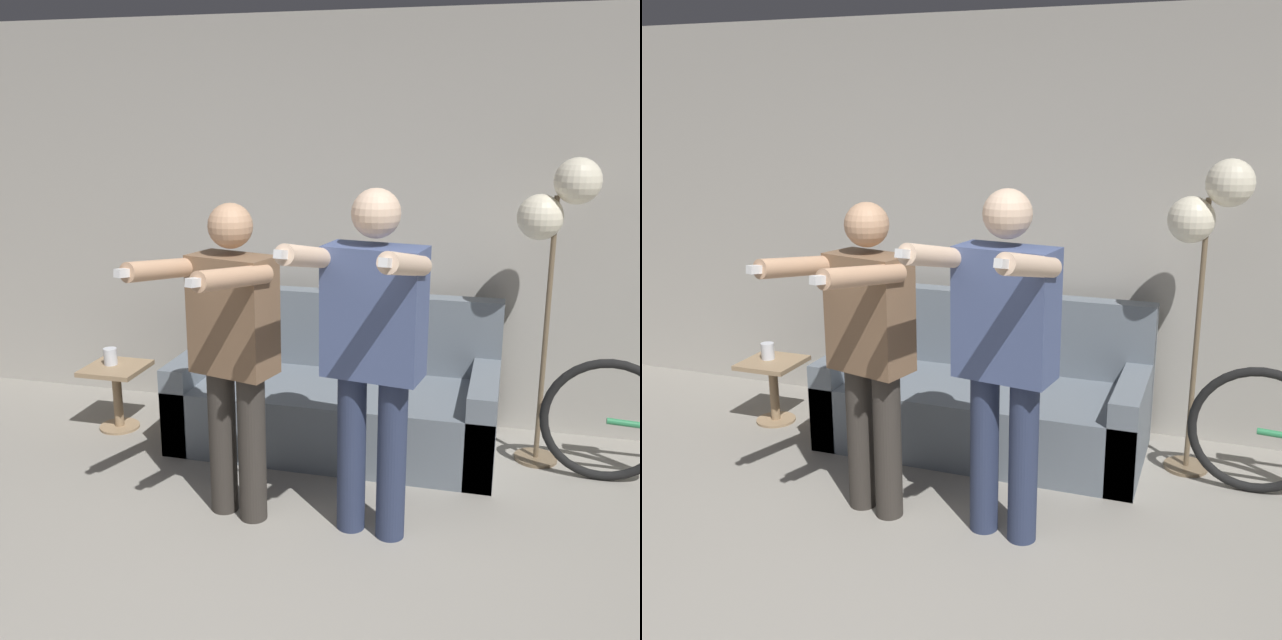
% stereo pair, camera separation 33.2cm
% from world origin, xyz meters
% --- Properties ---
extents(wall_back, '(10.00, 0.05, 2.60)m').
position_xyz_m(wall_back, '(0.00, 2.77, 1.30)').
color(wall_back, '#B7B2A8').
rests_on(wall_back, ground_plane).
extents(couch, '(1.94, 0.85, 0.90)m').
position_xyz_m(couch, '(0.02, 2.25, 0.28)').
color(couch, slate).
rests_on(couch, ground_plane).
extents(person_left, '(0.58, 0.75, 1.60)m').
position_xyz_m(person_left, '(-0.27, 1.25, 0.92)').
color(person_left, '#38332D').
rests_on(person_left, ground_plane).
extents(person_right, '(0.59, 0.72, 1.68)m').
position_xyz_m(person_right, '(0.42, 1.25, 0.98)').
color(person_right, '#2D3856').
rests_on(person_right, ground_plane).
extents(cat, '(0.46, 0.14, 0.18)m').
position_xyz_m(cat, '(0.09, 2.56, 0.98)').
color(cat, silver).
rests_on(cat, couch).
extents(floor_lamp, '(0.43, 0.25, 1.77)m').
position_xyz_m(floor_lamp, '(1.24, 2.30, 1.46)').
color(floor_lamp, '#756047').
rests_on(floor_lamp, ground_plane).
extents(side_table, '(0.37, 0.37, 0.43)m').
position_xyz_m(side_table, '(-1.41, 2.10, 0.30)').
color(side_table, '#A38460').
rests_on(side_table, ground_plane).
extents(cup, '(0.09, 0.09, 0.11)m').
position_xyz_m(cup, '(-1.46, 2.13, 0.48)').
color(cup, silver).
rests_on(cup, side_table).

